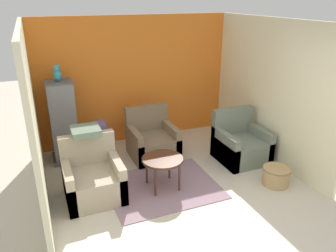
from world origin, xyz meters
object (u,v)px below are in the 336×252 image
armchair_right (240,145)px  potted_plant (100,133)px  coffee_table (163,161)px  armchair_left (93,179)px  birdcage (63,122)px  parrot (57,73)px  armchair_middle (152,142)px  wicker_basket (276,176)px

armchair_right → potted_plant: size_ratio=1.25×
coffee_table → armchair_left: 1.10m
coffee_table → armchair_right: armchair_right is taller
birdcage → armchair_left: bearing=-80.7°
armchair_left → potted_plant: bearing=74.0°
armchair_right → parrot: parrot is taller
armchair_left → armchair_middle: 1.62m
coffee_table → armchair_middle: size_ratio=0.70×
coffee_table → parrot: parrot is taller
birdcage → potted_plant: birdcage is taller
armchair_middle → birdcage: bearing=162.9°
armchair_right → parrot: (-3.01, 1.25, 1.36)m
armchair_left → potted_plant: size_ratio=1.25×
armchair_right → armchair_left: bearing=-176.1°
armchair_middle → wicker_basket: armchair_middle is taller
coffee_table → wicker_basket: size_ratio=1.45×
armchair_left → wicker_basket: size_ratio=2.06×
coffee_table → wicker_basket: coffee_table is taller
coffee_table → potted_plant: bearing=114.4°
birdcage → wicker_basket: (3.06, -2.22, -0.59)m
armchair_left → armchair_middle: bearing=36.3°
armchair_middle → potted_plant: size_ratio=1.25×
coffee_table → birdcage: 2.08m
armchair_middle → potted_plant: (-0.92, 0.39, 0.18)m
armchair_right → armchair_middle: 1.66m
armchair_right → coffee_table: bearing=-168.3°
armchair_left → armchair_middle: same height
parrot → wicker_basket: size_ratio=0.66×
potted_plant → wicker_basket: size_ratio=1.65×
coffee_table → parrot: 2.38m
armchair_right → wicker_basket: 0.99m
coffee_table → armchair_left: (-1.07, 0.16, -0.18)m
coffee_table → potted_plant: (-0.69, 1.51, 0.00)m
armchair_left → parrot: size_ratio=3.13×
armchair_left → potted_plant: armchair_left is taller
potted_plant → wicker_basket: potted_plant is taller
armchair_left → birdcage: (-0.24, 1.43, 0.45)m
parrot → armchair_middle: bearing=-17.2°
coffee_table → parrot: size_ratio=2.20×
armchair_right → wicker_basket: armchair_right is taller
armchair_right → birdcage: (-3.01, 1.24, 0.45)m
potted_plant → parrot: bearing=172.2°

